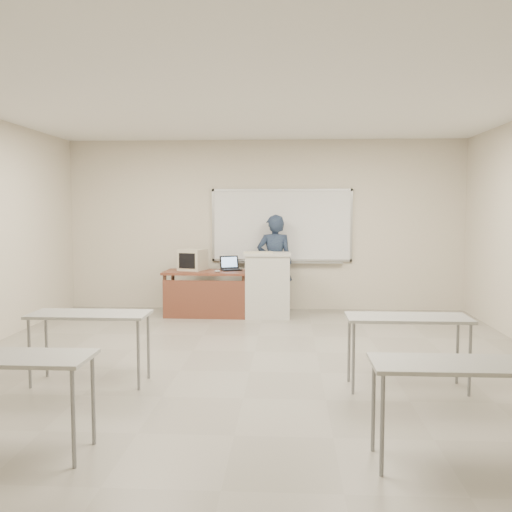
# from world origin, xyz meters

# --- Properties ---
(floor) EXTENTS (7.00, 8.00, 0.01)m
(floor) POSITION_xyz_m (0.00, 0.00, -0.01)
(floor) COLOR gray
(floor) RESTS_ON ground
(whiteboard) EXTENTS (2.48, 0.10, 1.31)m
(whiteboard) POSITION_xyz_m (0.30, 3.97, 1.48)
(whiteboard) COLOR white
(whiteboard) RESTS_ON floor
(student_desks) EXTENTS (4.40, 2.20, 0.73)m
(student_desks) POSITION_xyz_m (-0.00, -1.35, 0.67)
(student_desks) COLOR gray
(student_desks) RESTS_ON floor
(instructor_desk) EXTENTS (1.42, 0.71, 0.75)m
(instructor_desk) POSITION_xyz_m (-0.94, 3.19, 0.54)
(instructor_desk) COLOR brown
(instructor_desk) RESTS_ON floor
(podium) EXTENTS (0.76, 0.55, 1.07)m
(podium) POSITION_xyz_m (0.08, 3.19, 0.54)
(podium) COLOR beige
(podium) RESTS_ON floor
(crt_monitor) EXTENTS (0.39, 0.44, 0.37)m
(crt_monitor) POSITION_xyz_m (-1.19, 3.43, 0.93)
(crt_monitor) COLOR #BBB39B
(crt_monitor) RESTS_ON instructor_desk
(laptop) EXTENTS (0.32, 0.30, 0.24)m
(laptop) POSITION_xyz_m (-0.54, 3.45, 0.81)
(laptop) COLOR black
(laptop) RESTS_ON instructor_desk
(mouse) EXTENTS (0.12, 0.10, 0.04)m
(mouse) POSITION_xyz_m (-0.74, 3.10, 0.77)
(mouse) COLOR #999DA1
(mouse) RESTS_ON instructor_desk
(keyboard) EXTENTS (0.49, 0.19, 0.03)m
(keyboard) POSITION_xyz_m (-0.07, 3.07, 1.08)
(keyboard) COLOR #BBB39B
(keyboard) RESTS_ON podium
(presenter) EXTENTS (0.64, 0.44, 1.69)m
(presenter) POSITION_xyz_m (0.18, 3.74, 0.84)
(presenter) COLOR black
(presenter) RESTS_ON floor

